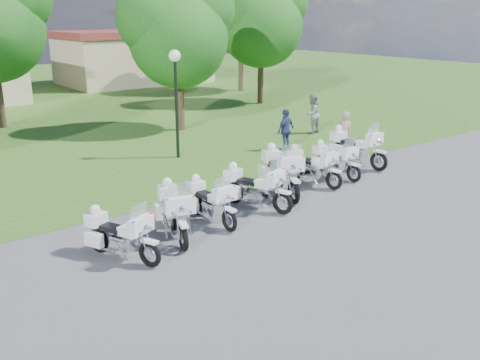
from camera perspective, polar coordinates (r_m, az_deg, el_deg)
ground at (r=14.53m, az=3.82°, el=-4.49°), size 100.00×100.00×0.00m
grass_lawn at (r=38.53m, az=-23.91°, el=7.83°), size 100.00×48.00×0.01m
motorcycle_0 at (r=12.52m, az=-12.84°, el=-5.61°), size 1.21×2.02×1.44m
motorcycle_1 at (r=13.54m, az=-7.06°, el=-3.22°), size 1.26×2.29×1.60m
motorcycle_2 at (r=14.37m, az=-3.26°, el=-2.17°), size 0.70×2.13×1.43m
motorcycle_3 at (r=15.35m, az=1.47°, el=-0.67°), size 1.21×2.22×1.55m
motorcycle_4 at (r=16.65m, az=4.33°, el=1.02°), size 1.40×2.49×1.74m
motorcycle_5 at (r=17.70m, az=7.58°, el=1.57°), size 0.91×2.23×1.50m
motorcycle_6 at (r=18.66m, az=10.00°, el=2.20°), size 0.71×2.14×1.44m
motorcycle_7 at (r=20.15m, az=12.17°, el=3.52°), size 0.94×2.53×1.70m
lamp_post at (r=20.49m, az=-6.90°, el=10.83°), size 0.44×0.44×4.12m
tree_2 at (r=25.57m, az=-6.75°, el=15.82°), size 5.40×4.61×7.20m
tree_3 at (r=33.47m, az=2.18°, el=16.93°), size 5.85×4.99×7.80m
tree_4 at (r=39.06m, az=-0.02°, el=18.33°), size 6.87×5.87×9.17m
building_east at (r=44.90m, az=-11.28°, el=12.77°), size 11.44×7.28×4.10m
bystander_a at (r=21.09m, az=11.01°, el=4.75°), size 0.78×0.67×1.82m
bystander_b at (r=25.28m, az=7.68°, el=7.01°), size 1.03×0.88×1.85m
bystander_c at (r=21.96m, az=4.91°, el=5.34°), size 1.06×0.62×1.70m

